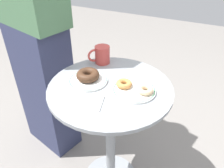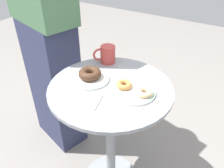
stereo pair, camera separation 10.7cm
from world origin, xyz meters
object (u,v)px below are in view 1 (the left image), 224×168
(donut_chocolate, at_px, (88,75))
(paper_napkin, at_px, (87,102))
(plate_left, at_px, (88,80))
(donut_glazed, at_px, (145,90))
(plate_right, at_px, (134,90))
(donut_old_fashioned, at_px, (124,84))
(person_figure, at_px, (35,35))
(cafe_table, at_px, (110,126))
(coffee_mug, at_px, (102,55))

(donut_chocolate, relative_size, paper_napkin, 0.84)
(plate_left, xyz_separation_m, donut_glazed, (0.29, 0.02, 0.02))
(donut_glazed, bearing_deg, paper_napkin, -141.79)
(plate_right, xyz_separation_m, donut_old_fashioned, (-0.05, 0.00, 0.02))
(plate_left, xyz_separation_m, paper_napkin, (0.08, -0.15, -0.00))
(plate_right, xyz_separation_m, paper_napkin, (-0.16, -0.17, -0.00))
(paper_napkin, bearing_deg, donut_old_fashioned, 58.10)
(paper_napkin, xyz_separation_m, person_figure, (-0.53, 0.30, 0.11))
(donut_old_fashioned, bearing_deg, cafe_table, -166.13)
(cafe_table, distance_m, donut_glazed, 0.34)
(donut_glazed, relative_size, paper_napkin, 0.55)
(donut_glazed, height_order, paper_napkin, donut_glazed)
(plate_right, relative_size, donut_old_fashioned, 2.70)
(cafe_table, xyz_separation_m, donut_chocolate, (-0.12, -0.00, 0.30))
(plate_left, xyz_separation_m, donut_chocolate, (-0.00, 0.00, 0.03))
(plate_left, relative_size, donut_old_fashioned, 2.56)
(person_figure, bearing_deg, coffee_mug, 6.23)
(person_figure, bearing_deg, donut_glazed, -10.41)
(cafe_table, distance_m, donut_old_fashioned, 0.30)
(cafe_table, distance_m, plate_right, 0.30)
(donut_glazed, height_order, person_figure, person_figure)
(donut_chocolate, height_order, paper_napkin, donut_chocolate)
(donut_glazed, bearing_deg, plate_left, -175.91)
(plate_left, bearing_deg, paper_napkin, -61.99)
(person_figure, bearing_deg, cafe_table, -14.68)
(donut_glazed, xyz_separation_m, coffee_mug, (-0.32, 0.18, 0.03))
(donut_glazed, xyz_separation_m, donut_old_fashioned, (-0.11, 0.00, 0.00))
(donut_old_fashioned, xyz_separation_m, coffee_mug, (-0.21, 0.18, 0.03))
(donut_old_fashioned, height_order, person_figure, person_figure)
(plate_right, relative_size, donut_chocolate, 1.76)
(plate_left, bearing_deg, plate_right, 4.97)
(donut_chocolate, bearing_deg, coffee_mug, 96.88)
(cafe_table, distance_m, person_figure, 0.70)
(plate_left, relative_size, donut_chocolate, 1.67)
(cafe_table, bearing_deg, plate_left, -176.15)
(cafe_table, height_order, person_figure, person_figure)
(plate_right, bearing_deg, coffee_mug, 145.58)
(paper_napkin, bearing_deg, person_figure, 150.09)
(donut_glazed, height_order, coffee_mug, coffee_mug)
(coffee_mug, bearing_deg, plate_right, -34.42)
(donut_old_fashioned, height_order, coffee_mug, coffee_mug)
(donut_glazed, bearing_deg, coffee_mug, 150.30)
(plate_right, bearing_deg, plate_left, -175.03)
(plate_right, distance_m, person_figure, 0.71)
(cafe_table, distance_m, paper_napkin, 0.31)
(donut_chocolate, distance_m, person_figure, 0.48)
(donut_chocolate, bearing_deg, donut_glazed, 3.19)
(plate_right, height_order, person_figure, person_figure)
(donut_old_fashioned, relative_size, paper_napkin, 0.55)
(plate_left, xyz_separation_m, person_figure, (-0.45, 0.16, 0.11))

